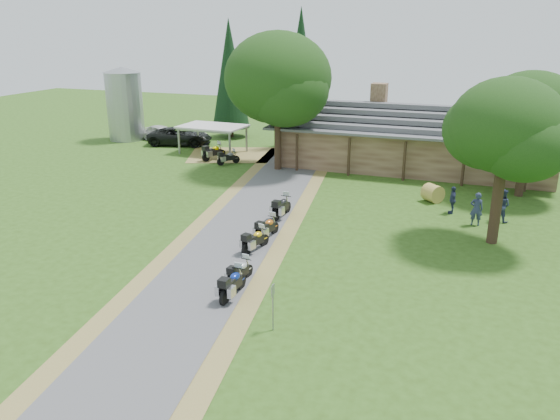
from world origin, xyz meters
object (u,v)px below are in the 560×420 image
(silo, at_px, (125,104))
(car_dark_suv, at_px, (180,132))
(lodge, at_px, (413,135))
(motorcycle_row_e, at_px, (282,206))
(car_white_sedan, at_px, (161,131))
(motorcycle_carport_b, at_px, (228,157))
(motorcycle_row_d, at_px, (267,227))
(carport, at_px, (213,139))
(motorcycle_row_b, at_px, (240,271))
(motorcycle_carport_a, at_px, (214,151))
(motorcycle_row_c, at_px, (255,239))
(motorcycle_row_a, at_px, (233,282))
(hay_bale, at_px, (433,193))

(silo, bearing_deg, car_dark_suv, -5.15)
(lodge, bearing_deg, motorcycle_row_e, -110.35)
(lodge, height_order, motorcycle_row_e, lodge)
(car_white_sedan, xyz_separation_m, motorcycle_carport_b, (9.90, -6.17, -0.35))
(lodge, xyz_separation_m, motorcycle_row_d, (-5.09, -18.23, -1.81))
(car_white_sedan, relative_size, motorcycle_row_e, 2.89)
(carport, distance_m, car_white_sedan, 7.44)
(lodge, bearing_deg, car_dark_suv, 177.67)
(car_white_sedan, bearing_deg, silo, 117.08)
(car_white_sedan, height_order, motorcycle_row_e, car_white_sedan)
(motorcycle_row_b, height_order, motorcycle_carport_a, motorcycle_carport_a)
(motorcycle_carport_a, bearing_deg, motorcycle_row_b, -128.28)
(motorcycle_row_c, bearing_deg, lodge, 1.16)
(car_white_sedan, xyz_separation_m, motorcycle_row_a, (19.60, -26.50, -0.32))
(hay_bale, bearing_deg, car_white_sedan, 157.78)
(silo, bearing_deg, motorcycle_row_a, -48.40)
(silo, bearing_deg, lodge, -2.97)
(motorcycle_row_a, height_order, hay_bale, motorcycle_row_a)
(carport, bearing_deg, motorcycle_carport_a, -59.63)
(lodge, relative_size, silo, 3.12)
(motorcycle_row_b, relative_size, motorcycle_row_c, 0.93)
(lodge, xyz_separation_m, carport, (-16.78, -1.04, -1.27))
(car_white_sedan, distance_m, car_dark_suv, 2.71)
(lodge, bearing_deg, motorcycle_row_b, -100.37)
(motorcycle_row_a, relative_size, motorcycle_carport_b, 1.06)
(motorcycle_row_b, distance_m, motorcycle_carport_a, 22.97)
(motorcycle_row_a, bearing_deg, motorcycle_row_b, 12.62)
(carport, height_order, motorcycle_row_b, carport)
(car_dark_suv, height_order, motorcycle_carport_a, car_dark_suv)
(car_white_sedan, bearing_deg, motorcycle_row_c, -117.98)
(motorcycle_row_b, bearing_deg, car_white_sedan, 44.95)
(motorcycle_row_b, xyz_separation_m, motorcycle_row_e, (-1.21, 8.64, 0.11))
(motorcycle_row_a, bearing_deg, silo, 44.20)
(motorcycle_carport_a, bearing_deg, motorcycle_row_c, -125.17)
(lodge, distance_m, motorcycle_carport_a, 16.01)
(motorcycle_row_d, bearing_deg, carport, 44.71)
(motorcycle_carport_a, xyz_separation_m, hay_bale, (17.96, -5.44, -0.18))
(motorcycle_row_c, distance_m, motorcycle_row_e, 5.16)
(motorcycle_row_a, bearing_deg, hay_bale, -19.68)
(motorcycle_row_c, bearing_deg, carport, 47.16)
(motorcycle_row_a, relative_size, motorcycle_carport_a, 0.88)
(motorcycle_row_e, bearing_deg, carport, 43.88)
(car_white_sedan, distance_m, motorcycle_row_c, 28.63)
(carport, xyz_separation_m, motorcycle_row_b, (12.49, -22.43, -0.61))
(silo, distance_m, carport, 11.01)
(lodge, distance_m, motorcycle_carport_b, 14.58)
(carport, relative_size, motorcycle_row_c, 3.04)
(silo, bearing_deg, motorcycle_row_e, -36.71)
(lodge, xyz_separation_m, motorcycle_row_c, (-5.04, -19.96, -1.83))
(silo, distance_m, car_white_sedan, 4.39)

